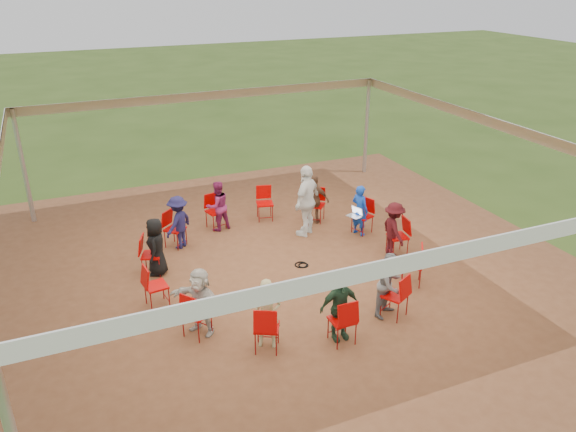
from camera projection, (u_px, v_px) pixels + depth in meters
name	position (u px, v px, depth m)	size (l,w,h in m)	color
ground	(281.00, 271.00, 12.40)	(80.00, 80.00, 0.00)	#314A17
dirt_patch	(281.00, 270.00, 12.39)	(13.00, 13.00, 0.00)	brown
tent	(281.00, 169.00, 11.43)	(10.33, 10.33, 3.00)	#B2B2B7
chair_0	(362.00, 216.00, 13.99)	(0.42, 0.44, 0.90)	#C40301
chair_1	(316.00, 205.00, 14.64)	(0.42, 0.44, 0.90)	#C40301
chair_2	(265.00, 204.00, 14.74)	(0.42, 0.44, 0.90)	#C40301
chair_3	(216.00, 212.00, 14.25)	(0.42, 0.44, 0.90)	#C40301
chair_4	(175.00, 229.00, 13.30)	(0.42, 0.44, 0.90)	#C40301
chair_5	(152.00, 255.00, 12.10)	(0.42, 0.44, 0.90)	#C40301
chair_6	(156.00, 286.00, 10.93)	(0.42, 0.44, 0.90)	#C40301
chair_7	(197.00, 314.00, 10.05)	(0.42, 0.44, 0.90)	#C40301
chair_8	(267.00, 328.00, 9.66)	(0.42, 0.44, 0.90)	#C40301
chair_9	(342.00, 320.00, 9.86)	(0.42, 0.44, 0.90)	#C40301
chair_10	(395.00, 296.00, 10.60)	(0.42, 0.44, 0.90)	#C40301
chair_11	(412.00, 265.00, 11.71)	(0.42, 0.44, 0.90)	#C40301
chair_12	(398.00, 237.00, 12.93)	(0.42, 0.44, 0.90)	#C40301
person_seated_0	(360.00, 210.00, 13.83)	(0.47, 0.31, 1.29)	#1240B3
person_seated_1	(315.00, 200.00, 14.46)	(0.76, 0.39, 1.29)	brown
person_seated_2	(218.00, 206.00, 14.08)	(0.63, 0.36, 1.29)	#852056
person_seated_3	(178.00, 222.00, 13.17)	(0.84, 0.41, 1.29)	#1A1740
person_seated_4	(156.00, 247.00, 12.02)	(0.63, 0.35, 1.29)	black
person_seated_5	(200.00, 301.00, 10.06)	(1.20, 0.45, 1.29)	beige
person_seated_6	(267.00, 314.00, 9.69)	(0.47, 0.31, 1.29)	tan
person_seated_7	(339.00, 307.00, 9.88)	(0.76, 0.39, 1.29)	#24432B
person_seated_8	(390.00, 284.00, 10.59)	(0.63, 0.36, 1.29)	slate
person_seated_9	(394.00, 229.00, 12.82)	(0.84, 0.41, 1.29)	#3B0B0F
standing_person	(307.00, 201.00, 13.73)	(1.06, 0.54, 1.80)	white
cable_coil	(302.00, 265.00, 12.59)	(0.36, 0.36, 0.03)	black
laptop	(356.00, 213.00, 13.75)	(0.37, 0.41, 0.23)	#B7B7BC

